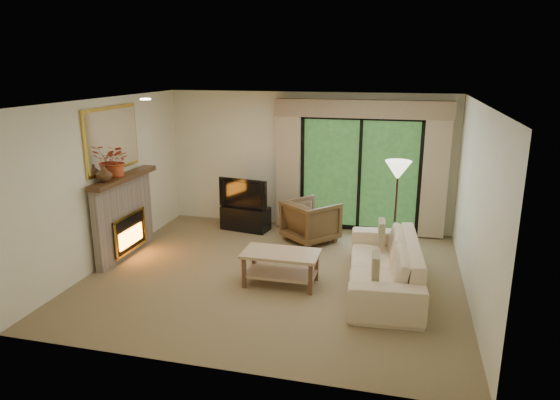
% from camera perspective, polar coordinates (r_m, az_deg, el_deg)
% --- Properties ---
extents(floor, '(5.50, 5.50, 0.00)m').
position_cam_1_polar(floor, '(7.67, -0.55, -8.53)').
color(floor, olive).
rests_on(floor, ground).
extents(ceiling, '(5.50, 5.50, 0.00)m').
position_cam_1_polar(ceiling, '(7.04, -0.61, 11.23)').
color(ceiling, white).
rests_on(ceiling, ground).
extents(wall_back, '(5.00, 0.00, 5.00)m').
position_cam_1_polar(wall_back, '(9.63, 3.21, 4.50)').
color(wall_back, '#F1E8C7').
rests_on(wall_back, ground).
extents(wall_front, '(5.00, 0.00, 5.00)m').
position_cam_1_polar(wall_front, '(4.98, -7.95, -6.02)').
color(wall_front, '#F1E8C7').
rests_on(wall_front, ground).
extents(wall_left, '(0.00, 5.00, 5.00)m').
position_cam_1_polar(wall_left, '(8.36, -19.14, 2.01)').
color(wall_left, '#F1E8C7').
rests_on(wall_left, ground).
extents(wall_right, '(0.00, 5.00, 5.00)m').
position_cam_1_polar(wall_right, '(7.09, 21.46, -0.49)').
color(wall_right, '#F1E8C7').
rests_on(wall_right, ground).
extents(fireplace, '(0.24, 1.70, 1.37)m').
position_cam_1_polar(fireplace, '(8.61, -17.40, -1.71)').
color(fireplace, gray).
rests_on(fireplace, floor).
extents(mirror, '(0.07, 1.45, 1.02)m').
position_cam_1_polar(mirror, '(8.39, -18.59, 6.63)').
color(mirror, gold).
rests_on(mirror, wall_left).
extents(sliding_door, '(2.26, 0.10, 2.16)m').
position_cam_1_polar(sliding_door, '(9.48, 9.08, 2.93)').
color(sliding_door, black).
rests_on(sliding_door, floor).
extents(curtain_left, '(0.45, 0.18, 2.35)m').
position_cam_1_polar(curtain_left, '(9.56, 0.96, 3.84)').
color(curtain_left, tan).
rests_on(curtain_left, floor).
extents(curtain_right, '(0.45, 0.18, 2.35)m').
position_cam_1_polar(curtain_right, '(9.34, 17.32, 2.86)').
color(curtain_right, tan).
rests_on(curtain_right, floor).
extents(cornice, '(3.20, 0.24, 0.32)m').
position_cam_1_polar(cornice, '(9.21, 9.35, 10.24)').
color(cornice, '#92795C').
rests_on(cornice, wall_back).
extents(media_console, '(0.96, 0.55, 0.45)m').
position_cam_1_polar(media_console, '(9.64, -3.95, -2.08)').
color(media_console, black).
rests_on(media_console, floor).
extents(tv, '(1.00, 0.28, 0.57)m').
position_cam_1_polar(tv, '(9.50, -4.00, 0.87)').
color(tv, black).
rests_on(tv, media_console).
extents(armchair, '(1.15, 1.15, 0.76)m').
position_cam_1_polar(armchair, '(8.96, 3.55, -2.42)').
color(armchair, brown).
rests_on(armchair, floor).
extents(sofa, '(1.15, 2.51, 0.71)m').
position_cam_1_polar(sofa, '(7.29, 11.78, -7.14)').
color(sofa, beige).
rests_on(sofa, floor).
extents(pillow_near, '(0.12, 0.36, 0.35)m').
position_cam_1_polar(pillow_near, '(6.56, 10.87, -7.52)').
color(pillow_near, '#4D4028').
rests_on(pillow_near, sofa).
extents(pillow_far, '(0.13, 0.38, 0.37)m').
position_cam_1_polar(pillow_far, '(7.87, 11.52, -3.61)').
color(pillow_far, '#4D4028').
rests_on(pillow_far, sofa).
extents(coffee_table, '(1.10, 0.61, 0.49)m').
position_cam_1_polar(coffee_table, '(7.28, 0.11, -7.79)').
color(coffee_table, tan).
rests_on(coffee_table, floor).
extents(floor_lamp, '(0.48, 0.48, 1.59)m').
position_cam_1_polar(floor_lamp, '(8.44, 13.07, -0.94)').
color(floor_lamp, '#F6EAC5').
rests_on(floor_lamp, floor).
extents(vase, '(0.25, 0.25, 0.26)m').
position_cam_1_polar(vase, '(8.02, -19.49, 2.89)').
color(vase, '#452C18').
rests_on(vase, fireplace).
extents(branches, '(0.46, 0.40, 0.50)m').
position_cam_1_polar(branches, '(8.30, -18.15, 4.29)').
color(branches, '#BF4A24').
rests_on(branches, fireplace).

